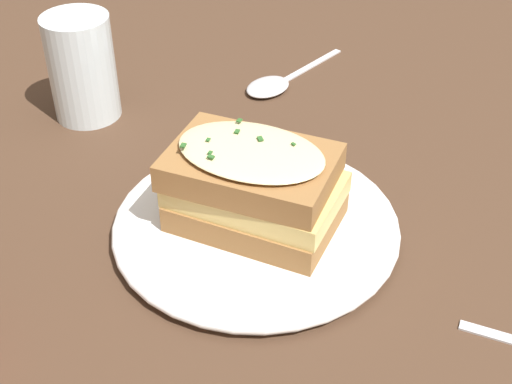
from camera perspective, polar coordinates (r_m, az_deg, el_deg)
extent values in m
plane|color=#473021|center=(0.62, 2.42, -3.36)|extent=(2.40, 2.40, 0.00)
cylinder|color=white|center=(0.62, 0.00, -2.81)|extent=(0.23, 0.23, 0.01)
torus|color=white|center=(0.61, 0.00, -2.61)|extent=(0.25, 0.25, 0.01)
cube|color=olive|center=(0.60, 0.00, -1.43)|extent=(0.14, 0.11, 0.02)
cube|color=#E0C16B|center=(0.59, 0.00, 0.20)|extent=(0.15, 0.10, 0.02)
cube|color=olive|center=(0.58, -0.41, 1.99)|extent=(0.15, 0.11, 0.02)
ellipsoid|color=beige|center=(0.57, -0.42, 3.28)|extent=(0.13, 0.10, 0.01)
cube|color=#2D6028|center=(0.57, -5.85, 3.73)|extent=(0.01, 0.01, 0.00)
cube|color=#2D6028|center=(0.58, -3.84, 4.21)|extent=(0.00, 0.00, 0.00)
cube|color=#2D6028|center=(0.57, 0.11, 4.08)|extent=(0.01, 0.01, 0.00)
cube|color=#2D6028|center=(0.56, -3.69, 3.17)|extent=(0.00, 0.00, 0.00)
cube|color=#2D6028|center=(0.57, 2.99, 3.88)|extent=(0.00, 0.00, 0.00)
cube|color=#2D6028|center=(0.56, -3.63, 2.83)|extent=(0.01, 0.00, 0.00)
cube|color=#2D6028|center=(0.59, -1.48, 4.91)|extent=(0.00, 0.01, 0.00)
cube|color=#2D6028|center=(0.60, -1.34, 5.75)|extent=(0.00, 0.01, 0.00)
cylinder|color=silver|center=(0.78, -13.75, 9.65)|extent=(0.07, 0.07, 0.11)
cube|color=silver|center=(0.88, 4.45, 10.10)|extent=(0.03, 0.11, 0.00)
ellipsoid|color=silver|center=(0.82, 0.95, 8.41)|extent=(0.05, 0.06, 0.01)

